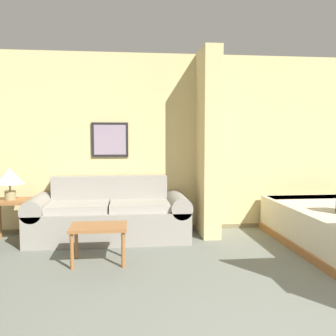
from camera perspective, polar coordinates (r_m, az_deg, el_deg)
wall_back at (r=5.68m, az=4.98°, el=3.78°), size 7.03×0.16×2.60m
wall_partition_pillar at (r=5.30m, az=6.14°, el=3.77°), size 0.24×0.67×2.60m
couch at (r=5.20m, az=-8.89°, el=-7.26°), size 2.15×0.84×0.83m
coffee_table at (r=4.23m, az=-10.52°, el=-9.39°), size 0.61×0.44×0.42m
side_table at (r=5.36m, az=-22.86°, el=-5.43°), size 0.47×0.47×0.57m
table_lamp at (r=5.31m, az=-22.99°, el=-1.34°), size 0.37×0.37×0.42m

